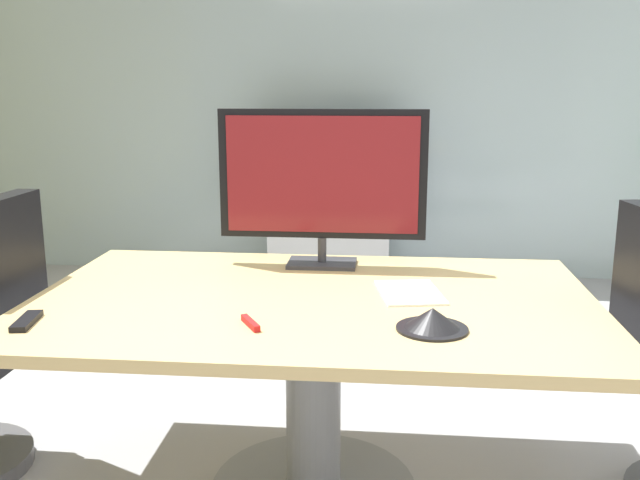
{
  "coord_description": "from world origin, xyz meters",
  "views": [
    {
      "loc": [
        0.21,
        -2.3,
        1.49
      ],
      "look_at": [
        -0.04,
        0.3,
        0.91
      ],
      "focal_mm": 39.51,
      "sensor_mm": 36.0,
      "label": 1
    }
  ],
  "objects_px": {
    "tv_monitor": "(322,179)",
    "conference_phone": "(432,320)",
    "wall_display_unit": "(330,226)",
    "remote_control": "(27,321)",
    "conference_table": "(313,346)"
  },
  "relations": [
    {
      "from": "remote_control",
      "to": "conference_phone",
      "type": "bearing_deg",
      "value": -6.07
    },
    {
      "from": "wall_display_unit",
      "to": "conference_phone",
      "type": "distance_m",
      "value": 3.2
    },
    {
      "from": "wall_display_unit",
      "to": "conference_phone",
      "type": "height_order",
      "value": "wall_display_unit"
    },
    {
      "from": "wall_display_unit",
      "to": "remote_control",
      "type": "distance_m",
      "value": 3.29
    },
    {
      "from": "tv_monitor",
      "to": "conference_phone",
      "type": "distance_m",
      "value": 0.92
    },
    {
      "from": "conference_phone",
      "to": "remote_control",
      "type": "relative_size",
      "value": 1.29
    },
    {
      "from": "tv_monitor",
      "to": "wall_display_unit",
      "type": "xyz_separation_m",
      "value": [
        -0.17,
        2.38,
        -0.67
      ]
    },
    {
      "from": "conference_phone",
      "to": "tv_monitor",
      "type": "bearing_deg",
      "value": 118.31
    },
    {
      "from": "wall_display_unit",
      "to": "conference_phone",
      "type": "bearing_deg",
      "value": -79.6
    },
    {
      "from": "conference_table",
      "to": "conference_phone",
      "type": "xyz_separation_m",
      "value": [
        0.4,
        -0.3,
        0.21
      ]
    },
    {
      "from": "conference_phone",
      "to": "wall_display_unit",
      "type": "bearing_deg",
      "value": 100.4
    },
    {
      "from": "tv_monitor",
      "to": "remote_control",
      "type": "distance_m",
      "value": 1.23
    },
    {
      "from": "tv_monitor",
      "to": "conference_phone",
      "type": "height_order",
      "value": "tv_monitor"
    },
    {
      "from": "conference_table",
      "to": "conference_phone",
      "type": "height_order",
      "value": "conference_phone"
    },
    {
      "from": "wall_display_unit",
      "to": "conference_table",
      "type": "bearing_deg",
      "value": -86.4
    }
  ]
}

